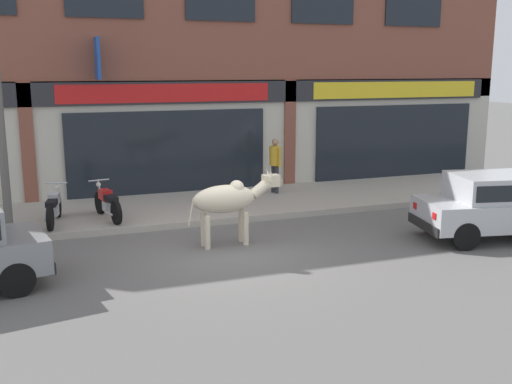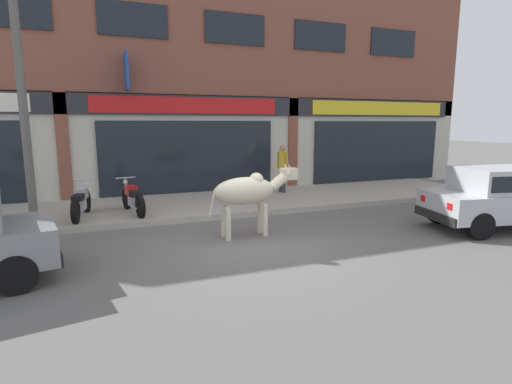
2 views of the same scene
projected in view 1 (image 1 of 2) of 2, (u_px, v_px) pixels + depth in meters
The scene contains 9 objects.
ground_plane at pixel (230, 253), 12.38m from camera, with size 90.00×90.00×0.00m, color #605E5B.
sidewalk at pixel (184, 208), 16.05m from camera, with size 19.00×3.63×0.16m, color #A8A093.
shop_building at pixel (164, 44), 17.07m from camera, with size 23.00×1.40×9.29m.
cow at pixel (229, 199), 12.76m from camera, with size 2.15×0.57×1.61m.
car_0 at pixel (498, 203), 13.28m from camera, with size 3.81×2.26×1.46m.
motorcycle_0 at pixel (54, 208), 14.02m from camera, with size 0.61×1.80×0.88m.
motorcycle_1 at pixel (107, 203), 14.47m from camera, with size 0.61×1.79×0.88m.
pedestrian at pixel (275, 160), 17.36m from camera, with size 0.32×0.48×1.60m.
utility_pole at pixel (0, 118), 12.67m from camera, with size 0.18×0.18×5.11m, color #595651.
Camera 1 is at (-3.61, -11.32, 3.75)m, focal length 42.00 mm.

